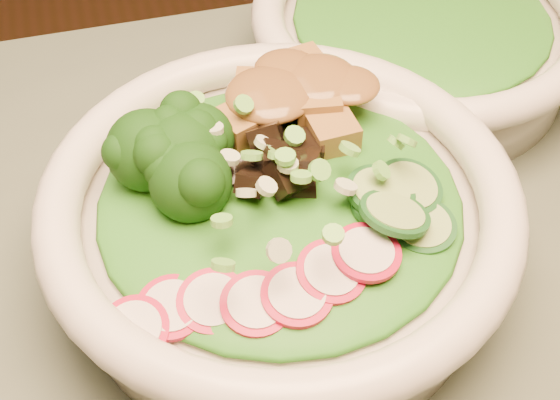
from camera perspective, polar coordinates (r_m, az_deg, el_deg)
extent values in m
cube|color=#4C5949|center=(0.55, 19.63, -9.06)|extent=(1.20, 0.80, 0.03)
cylinder|color=silver|center=(0.51, 0.00, -2.76)|extent=(0.27, 0.27, 0.06)
torus|color=silver|center=(0.48, 0.00, 0.15)|extent=(0.30, 0.30, 0.03)
cylinder|color=silver|center=(0.67, 9.99, 10.77)|extent=(0.24, 0.24, 0.05)
torus|color=silver|center=(0.65, 10.39, 13.22)|extent=(0.27, 0.27, 0.03)
ellipsoid|color=#1A5B13|center=(0.48, 0.00, 0.08)|extent=(0.23, 0.23, 0.03)
ellipsoid|color=#1A5B13|center=(0.65, 10.37, 13.14)|extent=(0.18, 0.18, 0.02)
ellipsoid|color=brown|center=(0.51, 0.92, 8.01)|extent=(0.08, 0.06, 0.02)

